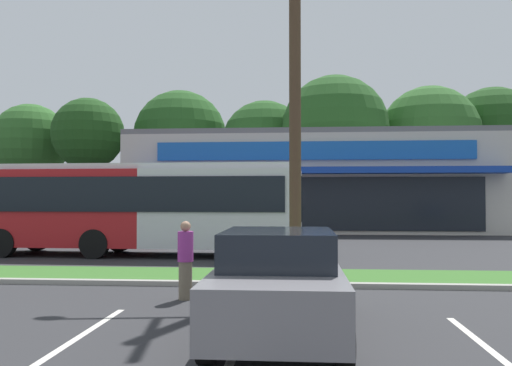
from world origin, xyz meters
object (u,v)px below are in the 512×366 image
at_px(car_1, 279,282).
at_px(city_bus, 132,206).
at_px(utility_pole, 290,41).
at_px(pedestrian_near_bench, 185,260).

bearing_deg(car_1, city_bus, 27.97).
xyz_separation_m(utility_pole, city_bus, (-5.74, 5.22, -4.31)).
xyz_separation_m(utility_pole, car_1, (-0.10, -5.41, -5.27)).
height_order(utility_pole, pedestrian_near_bench, utility_pole).
distance_m(utility_pole, city_bus, 8.88).
xyz_separation_m(utility_pole, pedestrian_near_bench, (-2.10, -2.71, -5.28)).
xyz_separation_m(car_1, pedestrian_near_bench, (-2.00, 2.70, -0.01)).
distance_m(city_bus, pedestrian_near_bench, 8.78).
bearing_deg(utility_pole, pedestrian_near_bench, -127.85).
bearing_deg(city_bus, car_1, -60.39).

